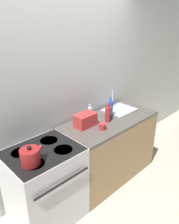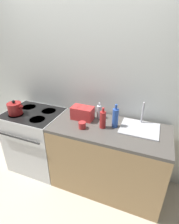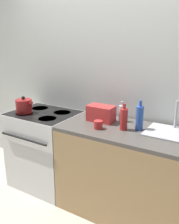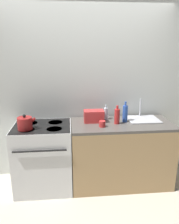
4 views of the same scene
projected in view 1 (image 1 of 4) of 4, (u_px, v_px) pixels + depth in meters
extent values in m
plane|color=beige|center=(101.00, 203.00, 2.79)|extent=(12.00, 12.00, 0.00)
cube|color=silver|center=(62.00, 94.00, 2.74)|extent=(8.00, 0.05, 2.60)
cube|color=silver|center=(46.00, 186.00, 2.44)|extent=(0.76, 0.62, 0.92)
cube|color=black|center=(42.00, 152.00, 2.26)|extent=(0.75, 0.61, 0.02)
cylinder|color=black|center=(34.00, 164.00, 2.06)|extent=(0.20, 0.20, 0.01)
cylinder|color=black|center=(63.00, 150.00, 2.28)|extent=(0.20, 0.20, 0.01)
cylinder|color=black|center=(21.00, 153.00, 2.23)|extent=(0.20, 0.20, 0.01)
cylinder|color=black|center=(49.00, 141.00, 2.45)|extent=(0.20, 0.20, 0.01)
cylinder|color=black|center=(63.00, 182.00, 2.11)|extent=(0.65, 0.02, 0.02)
cube|color=tan|center=(109.00, 149.00, 3.15)|extent=(1.39, 0.65, 0.88)
cube|color=#514C47|center=(110.00, 120.00, 2.97)|extent=(1.39, 0.65, 0.04)
cylinder|color=maroon|center=(30.00, 157.00, 2.03)|extent=(0.18, 0.18, 0.16)
sphere|color=black|center=(29.00, 148.00, 1.99)|extent=(0.04, 0.04, 0.04)
cylinder|color=maroon|center=(38.00, 150.00, 2.07)|extent=(0.10, 0.04, 0.09)
cube|color=red|center=(85.00, 120.00, 2.74)|extent=(0.27, 0.16, 0.16)
cube|color=black|center=(82.00, 116.00, 2.67)|extent=(0.03, 0.11, 0.01)
cube|color=black|center=(88.00, 113.00, 2.74)|extent=(0.03, 0.11, 0.01)
cube|color=#B7B7BC|center=(120.00, 110.00, 3.23)|extent=(0.44, 0.37, 0.01)
cylinder|color=silver|center=(112.00, 99.00, 3.28)|extent=(0.02, 0.02, 0.28)
cylinder|color=#B72828|center=(108.00, 114.00, 2.85)|extent=(0.07, 0.07, 0.20)
cylinder|color=#B72828|center=(108.00, 105.00, 2.80)|extent=(0.03, 0.03, 0.05)
cylinder|color=silver|center=(90.00, 113.00, 2.92)|extent=(0.06, 0.06, 0.17)
cylinder|color=silver|center=(90.00, 106.00, 2.88)|extent=(0.02, 0.02, 0.04)
cylinder|color=#2D56B7|center=(110.00, 109.00, 2.97)|extent=(0.07, 0.07, 0.23)
cylinder|color=#2D56B7|center=(111.00, 99.00, 2.92)|extent=(0.03, 0.03, 0.06)
cylinder|color=red|center=(102.00, 126.00, 2.67)|extent=(0.08, 0.08, 0.08)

